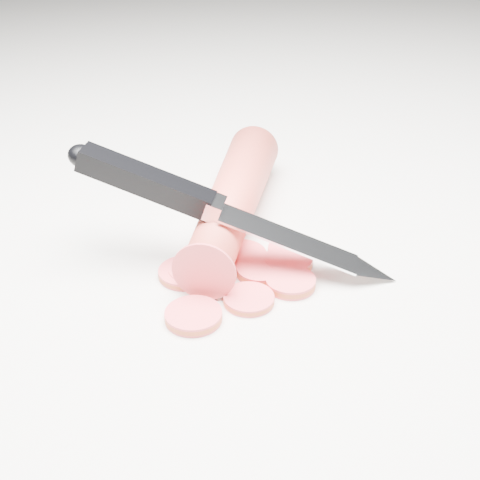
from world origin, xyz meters
name	(u,v)px	position (x,y,z in m)	size (l,w,h in m)	color
ground	(208,250)	(0.00, 0.00, 0.00)	(2.40, 2.40, 0.00)	silver
carrot	(233,200)	(0.04, 0.03, 0.02)	(0.04, 0.04, 0.21)	red
carrot_slice_0	(193,272)	(-0.02, -0.03, 0.00)	(0.04, 0.04, 0.01)	#E84048
carrot_slice_1	(290,282)	(0.03, -0.07, 0.00)	(0.04, 0.04, 0.01)	#E84048
carrot_slice_2	(290,250)	(0.05, -0.03, 0.00)	(0.03, 0.03, 0.01)	#E84048
carrot_slice_3	(249,299)	(0.00, -0.07, 0.00)	(0.03, 0.03, 0.01)	#E84048
carrot_slice_4	(260,271)	(0.02, -0.05, 0.00)	(0.03, 0.03, 0.01)	#E84048
carrot_slice_5	(185,273)	(-0.03, -0.02, 0.00)	(0.04, 0.04, 0.01)	#E84048
carrot_slice_6	(289,261)	(0.04, -0.05, 0.00)	(0.04, 0.04, 0.01)	#E84048
carrot_slice_7	(240,256)	(0.02, -0.02, 0.00)	(0.04, 0.04, 0.01)	#E84048
carrot_slice_8	(193,316)	(-0.04, -0.07, 0.00)	(0.04, 0.04, 0.01)	#E84048
kitchen_knife	(233,211)	(0.01, -0.02, 0.04)	(0.21, 0.17, 0.09)	silver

